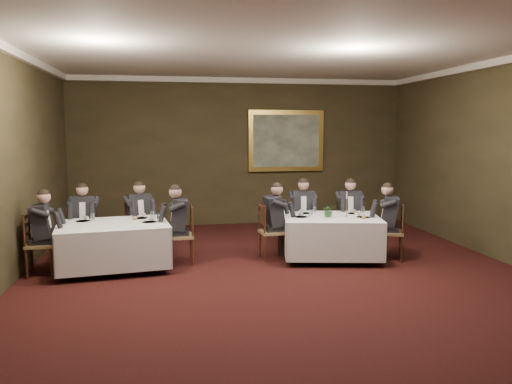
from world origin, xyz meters
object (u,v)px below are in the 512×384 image
object	(u,v)px
diner_main_backright	(349,222)
chair_sec_endright	(182,247)
diner_sec_endleft	(41,243)
chair_main_backleft	(302,233)
diner_main_backleft	(302,222)
chair_sec_backright	(139,239)
diner_sec_backleft	(85,230)
candlestick	(346,207)
chair_main_endright	(391,244)
diner_sec_endright	(181,234)
centerpiece	(329,210)
diner_main_endleft	(272,230)
chair_main_backright	(348,233)
painting	(286,141)
chair_main_endleft	(272,243)
diner_sec_backright	(139,227)
chair_sec_backleft	(85,242)
chair_sec_endleft	(40,257)
table_second	(114,242)
diner_main_endright	(391,231)
table_main	(331,234)

from	to	relation	value
diner_main_backright	chair_sec_endright	distance (m)	3.28
diner_sec_endleft	chair_main_backleft	bearing A→B (deg)	99.86
diner_main_backleft	chair_sec_backright	distance (m)	3.10
diner_main_backleft	diner_sec_backleft	size ratio (longest dim) A/B	1.00
candlestick	diner_main_backright	bearing A→B (deg)	66.51
chair_main_backleft	chair_main_endright	distance (m)	1.73
diner_sec_endright	centerpiece	bearing A→B (deg)	-93.89
diner_main_endleft	chair_sec_backright	size ratio (longest dim) A/B	1.35
diner_sec_endleft	centerpiece	xyz separation A→B (m)	(4.75, 0.14, 0.38)
chair_main_backright	diner_sec_endleft	distance (m)	5.50
chair_main_backleft	painting	size ratio (longest dim) A/B	0.54
diner_sec_endleft	diner_main_backright	bearing A→B (deg)	95.92
chair_main_endleft	diner_main_backleft	bearing A→B (deg)	129.44
diner_sec_backright	diner_sec_endright	bearing A→B (deg)	110.73
chair_sec_backleft	chair_sec_endleft	xyz separation A→B (m)	(-0.52, -0.98, 0.00)
chair_main_endleft	diner_main_endleft	world-z (taller)	diner_main_endleft
table_second	chair_main_endright	size ratio (longest dim) A/B	1.93
diner_main_backleft	chair_main_endright	distance (m)	1.74
painting	chair_sec_endleft	bearing A→B (deg)	-142.21
diner_main_endright	diner_main_endleft	bearing A→B (deg)	102.30
diner_main_endleft	chair_main_backright	bearing A→B (deg)	104.95
chair_main_endright	diner_sec_endright	xyz separation A→B (m)	(-3.66, 0.32, 0.23)
chair_sec_endright	diner_main_endright	bearing A→B (deg)	-95.53
table_second	candlestick	world-z (taller)	candlestick
chair_main_endright	diner_sec_endleft	xyz separation A→B (m)	(-5.86, 0.03, 0.23)
diner_main_endleft	chair_sec_endright	distance (m)	1.61
diner_sec_endright	table_main	bearing A→B (deg)	-93.27
diner_main_endright	painting	xyz separation A→B (m)	(-1.03, 3.77, 1.50)
table_main	diner_sec_endright	distance (m)	2.63
table_second	chair_main_backleft	world-z (taller)	chair_main_backleft
chair_sec_endleft	diner_sec_endleft	size ratio (longest dim) A/B	0.74
chair_sec_endright	painting	xyz separation A→B (m)	(2.62, 3.45, 1.73)
table_main	painting	world-z (taller)	painting
chair_sec_backleft	diner_sec_endright	size ratio (longest dim) A/B	0.74
diner_sec_backright	candlestick	size ratio (longest dim) A/B	2.94
diner_sec_endright	chair_main_backleft	bearing A→B (deg)	-71.71
chair_sec_backleft	chair_sec_backright	world-z (taller)	same
table_main	diner_main_endleft	world-z (taller)	diner_main_endleft
diner_main_endright	candlestick	bearing A→B (deg)	100.05
table_main	diner_sec_backleft	world-z (taller)	diner_sec_backleft
diner_sec_backright	chair_sec_backright	bearing A→B (deg)	-90.00
chair_sec_backleft	chair_main_backright	bearing A→B (deg)	178.45
diner_sec_endright	chair_sec_backleft	bearing A→B (deg)	67.26
diner_main_endright	chair_sec_endright	size ratio (longest dim) A/B	1.35
chair_sec_endleft	chair_sec_backleft	bearing A→B (deg)	148.52
diner_sec_endleft	candlestick	world-z (taller)	diner_sec_endleft
centerpiece	table_second	bearing A→B (deg)	179.94
candlestick	painting	xyz separation A→B (m)	(-0.26, 3.59, 1.08)
chair_main_backright	chair_sec_endleft	size ratio (longest dim) A/B	1.00
chair_main_backright	diner_sec_endleft	bearing A→B (deg)	18.46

